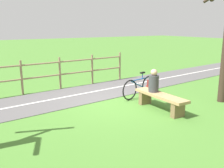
{
  "coord_description": "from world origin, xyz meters",
  "views": [
    {
      "loc": [
        -6.62,
        4.4,
        2.45
      ],
      "look_at": [
        -0.6,
        0.54,
        0.8
      ],
      "focal_mm": 41.11,
      "sensor_mm": 36.0,
      "label": 1
    }
  ],
  "objects_px": {
    "backpack": "(150,87)",
    "bicycle": "(139,87)",
    "bench": "(160,99)",
    "person_seated": "(154,82)"
  },
  "relations": [
    {
      "from": "bicycle",
      "to": "bench",
      "type": "bearing_deg",
      "value": 64.82
    },
    {
      "from": "bicycle",
      "to": "backpack",
      "type": "relative_size",
      "value": 3.53
    },
    {
      "from": "backpack",
      "to": "bicycle",
      "type": "bearing_deg",
      "value": 107.75
    },
    {
      "from": "bench",
      "to": "person_seated",
      "type": "height_order",
      "value": "person_seated"
    },
    {
      "from": "bench",
      "to": "backpack",
      "type": "height_order",
      "value": "bench"
    },
    {
      "from": "person_seated",
      "to": "bicycle",
      "type": "xyz_separation_m",
      "value": [
        1.1,
        -0.35,
        -0.42
      ]
    },
    {
      "from": "bench",
      "to": "bicycle",
      "type": "bearing_deg",
      "value": -12.88
    },
    {
      "from": "backpack",
      "to": "person_seated",
      "type": "bearing_deg",
      "value": 141.81
    },
    {
      "from": "bench",
      "to": "bicycle",
      "type": "distance_m",
      "value": 1.47
    },
    {
      "from": "person_seated",
      "to": "backpack",
      "type": "bearing_deg",
      "value": -37.07
    }
  ]
}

